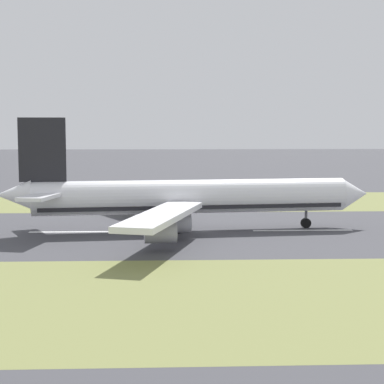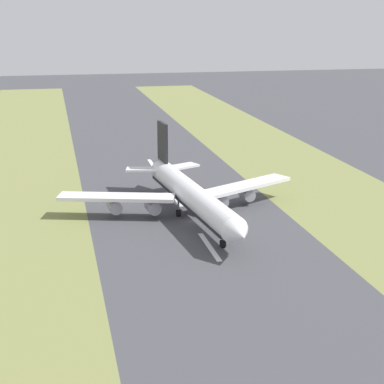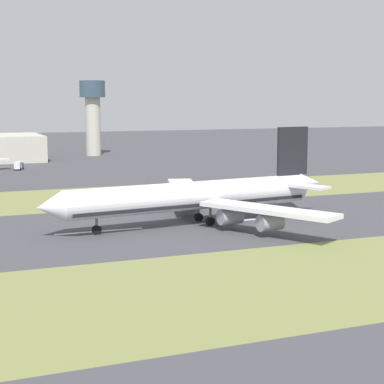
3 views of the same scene
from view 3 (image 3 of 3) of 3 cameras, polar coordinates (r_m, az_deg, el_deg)
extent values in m
plane|color=#424247|center=(135.97, -0.94, -2.95)|extent=(800.00, 800.00, 0.00)
cube|color=olive|center=(96.41, 8.74, -7.72)|extent=(40.00, 600.00, 0.01)
cube|color=olive|center=(178.13, -6.12, -0.33)|extent=(40.00, 600.00, 0.01)
cube|color=silver|center=(145.25, 7.29, -2.29)|extent=(1.20, 18.00, 0.01)
cube|color=silver|center=(130.82, -8.24, -3.48)|extent=(1.20, 18.00, 0.01)
cylinder|color=white|center=(135.32, 0.00, -0.34)|extent=(12.01, 56.32, 6.00)
cone|color=white|center=(124.11, -12.53, -1.31)|extent=(6.39, 5.61, 5.88)
cone|color=white|center=(152.13, 10.36, 0.78)|extent=(5.72, 6.52, 5.10)
cube|color=black|center=(135.58, 0.00, -1.02)|extent=(11.47, 54.06, 0.70)
cube|color=white|center=(124.43, 6.74, -1.57)|extent=(28.39, 18.99, 0.90)
cube|color=white|center=(154.11, -0.69, 0.37)|extent=(29.54, 13.67, 0.90)
cylinder|color=#93939E|center=(130.13, 3.42, -2.19)|extent=(3.70, 5.12, 3.20)
cylinder|color=#93939E|center=(124.63, 6.96, -2.70)|extent=(3.70, 5.12, 3.20)
cylinder|color=#93939E|center=(145.55, -0.28, -1.06)|extent=(3.70, 5.12, 3.20)
cylinder|color=#93939E|center=(155.03, -0.68, -0.49)|extent=(3.70, 5.12, 3.20)
cube|color=black|center=(148.30, 8.92, 3.62)|extent=(1.66, 8.04, 11.00)
cube|color=white|center=(144.75, 10.16, 0.50)|extent=(10.92, 8.11, 0.60)
cube|color=white|center=(153.47, 7.62, 0.98)|extent=(10.69, 6.35, 0.60)
cylinder|color=#59595E|center=(127.47, -8.48, -2.65)|extent=(0.50, 0.50, 3.20)
cylinder|color=black|center=(127.78, -8.47, -3.35)|extent=(1.09, 1.89, 1.80)
cylinder|color=#59595E|center=(135.11, 1.64, -1.94)|extent=(0.50, 0.50, 3.20)
cylinder|color=black|center=(135.40, 1.64, -2.61)|extent=(1.09, 1.89, 1.80)
cylinder|color=#59595E|center=(139.58, 0.59, -1.61)|extent=(0.50, 0.50, 3.20)
cylinder|color=black|center=(139.86, 0.58, -2.26)|extent=(1.09, 1.89, 1.80)
cylinder|color=#BCB7A8|center=(308.39, -8.78, 5.77)|extent=(7.00, 7.00, 27.42)
cylinder|color=#334756|center=(308.17, -8.86, 9.04)|extent=(12.00, 12.00, 7.73)
cube|color=#1E51B2|center=(253.34, -15.04, 2.31)|extent=(2.64, 2.76, 2.00)
cube|color=silver|center=(250.41, -15.20, 2.30)|extent=(4.52, 3.45, 2.60)
cylinder|color=black|center=(253.70, -15.27, 2.08)|extent=(1.06, 0.68, 1.00)
cylinder|color=black|center=(253.19, -14.79, 2.09)|extent=(1.06, 0.68, 1.00)
cylinder|color=black|center=(249.65, -15.50, 1.98)|extent=(1.06, 0.68, 1.00)
cylinder|color=black|center=(249.12, -15.01, 1.98)|extent=(1.06, 0.68, 1.00)
camera|label=1|loc=(244.29, -9.04, 6.35)|focal=60.00mm
camera|label=2|loc=(186.79, -55.25, 11.95)|focal=60.00mm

